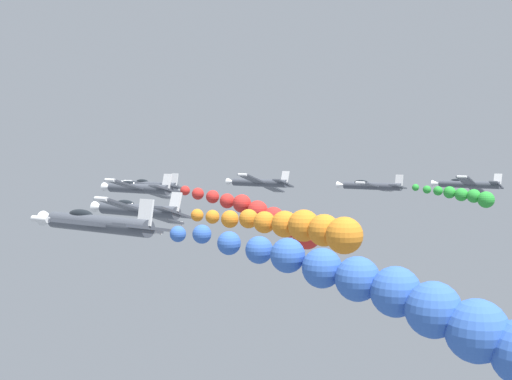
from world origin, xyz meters
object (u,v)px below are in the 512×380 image
airplane_left_outer (137,210)px  airplane_right_inner (259,183)px  airplane_high_slot (468,184)px  airplane_left_inner (137,188)px  airplane_trailing (96,223)px  airplane_lead (150,185)px  airplane_right_outer (371,186)px

airplane_left_outer → airplane_right_inner: bearing=18.9°
airplane_left_outer → airplane_high_slot: bearing=-9.8°
airplane_left_inner → airplane_high_slot: 51.40m
airplane_left_outer → airplane_trailing: 14.78m
airplane_lead → airplane_left_inner: (-11.53, -9.66, 0.48)m
airplane_lead → airplane_right_outer: bearing=-41.4°
airplane_lead → airplane_trailing: (-34.81, -30.37, 0.05)m
airplane_trailing → airplane_left_inner: bearing=41.7°
airplane_high_slot → airplane_left_inner: bearing=154.8°
airplane_left_inner → airplane_right_inner: airplane_left_inner is taller
airplane_right_inner → airplane_trailing: airplane_right_inner is taller
airplane_lead → airplane_left_outer: (-22.95, -21.57, -0.45)m
airplane_lead → airplane_high_slot: (34.97, -31.54, -0.35)m
airplane_lead → airplane_trailing: bearing=-138.9°
airplane_left_inner → airplane_right_inner: bearing=-0.3°
airplane_right_inner → airplane_high_slot: size_ratio=1.00×
airplane_high_slot → airplane_right_inner: bearing=137.2°
airplane_trailing → airplane_high_slot: size_ratio=1.00×
airplane_left_inner → airplane_high_slot: (46.51, -21.88, -0.83)m
airplane_lead → airplane_right_inner: airplane_right_inner is taller
airplane_left_outer → airplane_high_slot: (57.92, -9.96, 0.11)m
airplane_left_outer → airplane_left_inner: bearing=46.2°
airplane_left_inner → airplane_right_inner: 22.97m
airplane_left_outer → airplane_right_outer: airplane_right_outer is taller
airplane_right_inner → airplane_right_outer: airplane_right_inner is taller
airplane_lead → airplane_right_inner: (11.43, -9.77, 0.22)m
airplane_left_outer → airplane_high_slot: size_ratio=1.00×
airplane_left_inner → airplane_left_outer: (-11.41, -11.91, -0.94)m
airplane_right_inner → airplane_trailing: size_ratio=1.00×
airplane_left_outer → airplane_right_outer: (46.79, 0.52, 0.03)m
airplane_trailing → airplane_high_slot: airplane_trailing is taller
airplane_lead → airplane_left_outer: bearing=-136.8°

